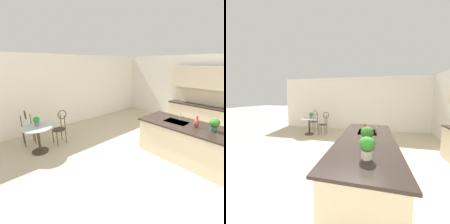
{
  "view_description": "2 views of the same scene",
  "coord_description": "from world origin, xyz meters",
  "views": [
    {
      "loc": [
        1.56,
        -3.07,
        2.4
      ],
      "look_at": [
        -1.25,
        -0.52,
        1.24
      ],
      "focal_mm": 25.97,
      "sensor_mm": 36.0,
      "label": 1
    },
    {
      "loc": [
        2.9,
        0.96,
        1.72
      ],
      "look_at": [
        -1.45,
        -0.15,
        1.22
      ],
      "focal_mm": 22.12,
      "sensor_mm": 36.0,
      "label": 2
    }
  ],
  "objects": [
    {
      "name": "ground_plane",
      "position": [
        0.0,
        0.0,
        0.0
      ],
      "size": [
        40.0,
        40.0,
        0.0
      ],
      "primitive_type": "plane",
      "color": "beige"
    },
    {
      "name": "wall_back",
      "position": [
        0.0,
        3.66,
        1.35
      ],
      "size": [
        9.0,
        0.12,
        2.7
      ],
      "primitive_type": "cube",
      "color": "silver",
      "rests_on": "ground"
    },
    {
      "name": "wall_left_window",
      "position": [
        -4.26,
        0.0,
        1.35
      ],
      "size": [
        0.12,
        7.8,
        2.7
      ],
      "primitive_type": "cube",
      "color": "silver",
      "rests_on": "ground"
    },
    {
      "name": "kitchen_island",
      "position": [
        0.3,
        0.85,
        0.46
      ],
      "size": [
        2.8,
        1.06,
        0.92
      ],
      "color": "beige",
      "rests_on": "ground"
    },
    {
      "name": "back_counter_run",
      "position": [
        -0.4,
        3.21,
        0.49
      ],
      "size": [
        2.44,
        0.64,
        1.52
      ],
      "color": "beige",
      "rests_on": "ground"
    },
    {
      "name": "upper_cabinet_run",
      "position": [
        -0.4,
        3.18,
        1.9
      ],
      "size": [
        2.4,
        0.36,
        0.76
      ],
      "color": "beige",
      "rests_on": "back_counter_run"
    },
    {
      "name": "bistro_table",
      "position": [
        -2.78,
        -1.84,
        0.45
      ],
      "size": [
        0.8,
        0.8,
        0.74
      ],
      "color": "#3D2D1E",
      "rests_on": "ground"
    },
    {
      "name": "chair_near_window",
      "position": [
        -3.51,
        -1.91,
        0.57
      ],
      "size": [
        0.5,
        0.42,
        1.04
      ],
      "color": "#3D2D1E",
      "rests_on": "ground"
    },
    {
      "name": "chair_by_island",
      "position": [
        -2.88,
        -1.16,
        0.57
      ],
      "size": [
        0.39,
        0.49,
        1.04
      ],
      "color": "#3D2D1E",
      "rests_on": "ground"
    },
    {
      "name": "sink_faucet",
      "position": [
        -0.25,
        1.03,
        1.03
      ],
      "size": [
        0.02,
        0.02,
        0.22
      ],
      "primitive_type": "cylinder",
      "color": "#B2B5BA",
      "rests_on": "kitchen_island"
    },
    {
      "name": "potted_plant_on_table",
      "position": [
        -2.91,
        -1.8,
        0.88
      ],
      "size": [
        0.18,
        0.18,
        0.25
      ],
      "color": "#7A669E",
      "rests_on": "bistro_table"
    },
    {
      "name": "potted_plant_counter_near",
      "position": [
        0.6,
        0.88,
        1.09
      ],
      "size": [
        0.22,
        0.22,
        0.3
      ],
      "color": "#385147",
      "rests_on": "kitchen_island"
    },
    {
      "name": "vase_on_counter",
      "position": [
        0.25,
        0.83,
        1.03
      ],
      "size": [
        0.13,
        0.13,
        0.29
      ],
      "color": "#993D38",
      "rests_on": "kitchen_island"
    }
  ]
}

